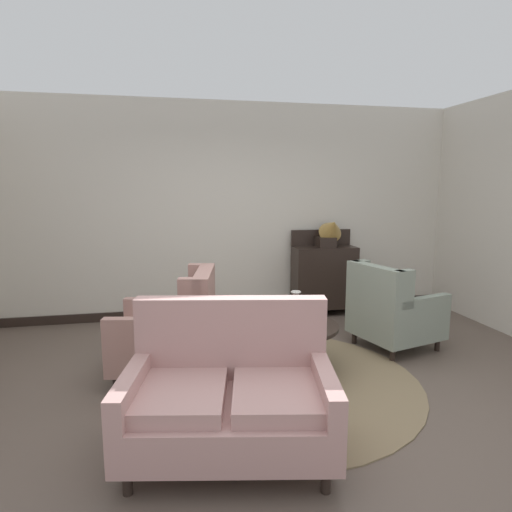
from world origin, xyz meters
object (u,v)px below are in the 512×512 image
at_px(armchair_far_left, 391,312).
at_px(gramophone, 331,231).
at_px(settee, 230,395).
at_px(sideboard, 324,276).
at_px(coffee_table, 290,332).
at_px(armchair_beside_settee, 173,332).
at_px(porcelain_vase, 296,312).

relative_size(armchair_far_left, gramophone, 2.01).
xyz_separation_m(settee, gramophone, (1.82, 2.89, 0.79)).
distance_m(armchair_far_left, sideboard, 1.45).
xyz_separation_m(coffee_table, sideboard, (1.01, 1.80, 0.15)).
distance_m(coffee_table, armchair_far_left, 1.32).
bearing_deg(armchair_far_left, armchair_beside_settee, 80.33).
distance_m(coffee_table, gramophone, 2.16).
bearing_deg(settee, armchair_beside_settee, 115.98).
bearing_deg(gramophone, armchair_beside_settee, -144.04).
relative_size(armchair_beside_settee, sideboard, 0.88).
height_order(coffee_table, porcelain_vase, porcelain_vase).
bearing_deg(settee, coffee_table, 67.90).
bearing_deg(porcelain_vase, coffee_table, 141.90).
height_order(porcelain_vase, armchair_far_left, armchair_far_left).
bearing_deg(coffee_table, settee, -123.00).
relative_size(coffee_table, armchair_beside_settee, 0.89).
bearing_deg(gramophone, coffee_table, -121.79).
height_order(porcelain_vase, gramophone, gramophone).
height_order(coffee_table, sideboard, sideboard).
bearing_deg(porcelain_vase, sideboard, 61.99).
bearing_deg(sideboard, settee, -120.86).
distance_m(porcelain_vase, armchair_beside_settee, 1.18).
distance_m(coffee_table, settee, 1.41).
relative_size(settee, armchair_beside_settee, 1.44).
distance_m(porcelain_vase, sideboard, 2.07).
bearing_deg(settee, sideboard, 70.04).
height_order(settee, armchair_far_left, settee).
distance_m(coffee_table, armchair_beside_settee, 1.13).
relative_size(settee, sideboard, 1.27).
bearing_deg(sideboard, gramophone, -61.72).
height_order(coffee_table, settee, settee).
relative_size(coffee_table, sideboard, 0.78).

